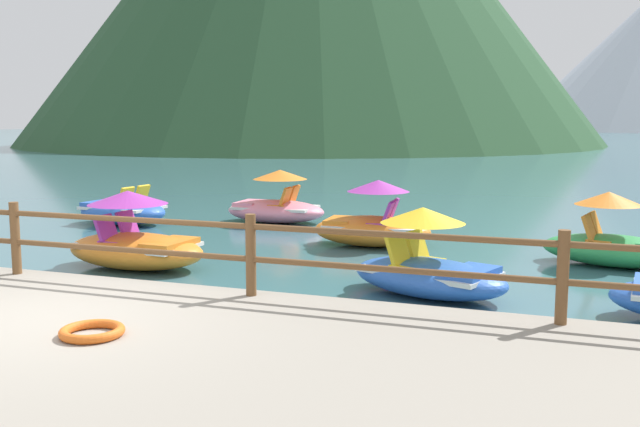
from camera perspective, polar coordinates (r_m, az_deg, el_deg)
name	(u,v)px	position (r m, az deg, el deg)	size (l,w,h in m)	color
ground_plane	(491,156)	(46.15, 13.46, 4.44)	(200.00, 200.00, 0.00)	#3D6B75
dock_railing	(125,238)	(9.12, -15.22, -1.91)	(23.92, 0.12, 0.95)	brown
life_ring	(92,331)	(7.18, -17.65, -8.91)	(0.61, 0.61, 0.09)	orange
pedal_boat_0	(135,242)	(12.06, -14.47, -2.22)	(2.52, 1.49, 1.27)	orange
pedal_boat_1	(276,205)	(16.75, -3.52, 0.69)	(2.38, 1.36, 1.24)	pink
pedal_boat_2	(429,267)	(10.01, 8.62, -4.21)	(2.57, 1.92, 1.22)	blue
pedal_boat_4	(613,242)	(12.81, 22.28, -2.12)	(2.49, 1.59, 1.23)	green
pedal_boat_5	(373,224)	(13.71, 4.19, -0.81)	(2.34, 1.39, 1.27)	orange
pedal_boat_6	(122,211)	(17.04, -15.43, 0.19)	(2.27, 1.56, 0.90)	blue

